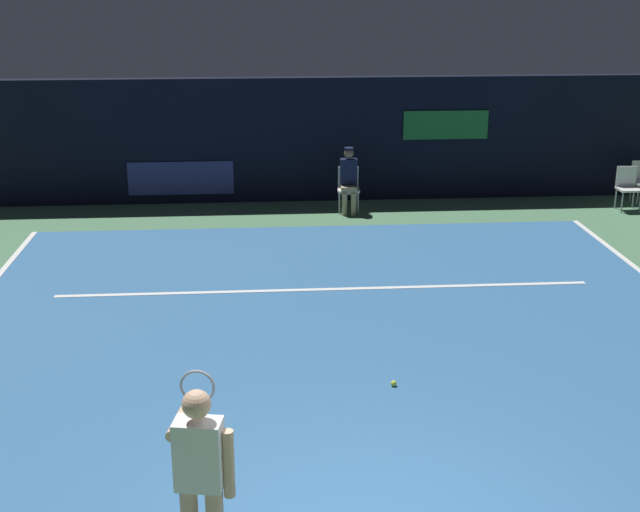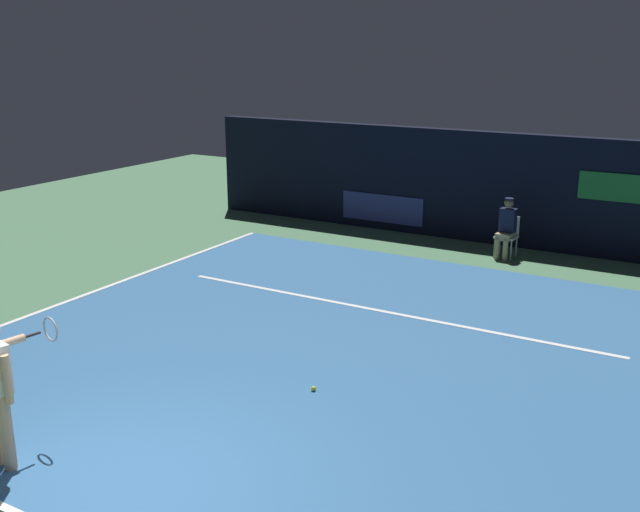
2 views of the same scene
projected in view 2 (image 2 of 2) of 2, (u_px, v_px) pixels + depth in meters
name	position (u px, v px, depth m)	size (l,w,h in m)	color
ground_plane	(330.00, 348.00, 11.64)	(30.47, 30.47, 0.00)	#4C7A56
court_surface	(330.00, 348.00, 11.64)	(10.50, 10.68, 0.01)	#336699
line_sideline_right	(90.00, 293.00, 14.14)	(0.10, 10.68, 0.01)	white
line_service	(382.00, 311.00, 13.19)	(8.19, 0.10, 0.01)	white
back_wall	(487.00, 188.00, 17.50)	(14.89, 0.33, 2.60)	black
line_judge_on_chair	(507.00, 227.00, 16.35)	(0.46, 0.55, 1.32)	white
tennis_ball	(313.00, 389.00, 10.18)	(0.07, 0.07, 0.07)	#CCE033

